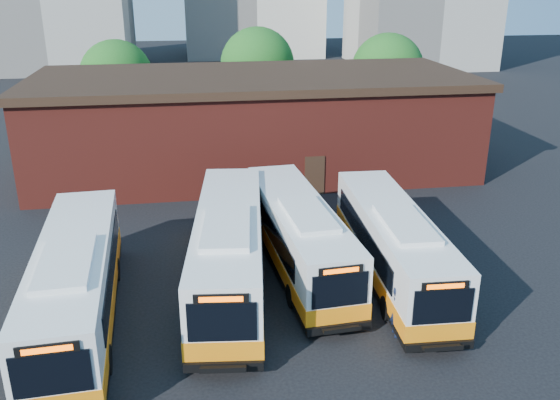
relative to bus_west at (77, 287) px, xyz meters
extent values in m
plane|color=black|center=(8.74, -1.40, -1.55)|extent=(220.00, 220.00, 0.00)
cube|color=white|center=(0.00, 0.04, 0.23)|extent=(3.21, 12.10, 2.85)
cube|color=orange|center=(0.00, 0.04, -0.60)|extent=(3.26, 12.16, 0.70)
cube|color=black|center=(0.00, 0.04, -1.10)|extent=(3.25, 12.15, 0.25)
cube|color=black|center=(0.33, -5.97, 0.50)|extent=(2.16, 0.18, 1.35)
cube|color=black|center=(0.33, -5.98, 1.33)|extent=(1.70, 0.15, 0.32)
cube|color=#FF5905|center=(0.34, -6.02, 1.33)|extent=(1.35, 0.09, 0.18)
cube|color=black|center=(-1.32, 0.36, 0.50)|extent=(0.57, 9.33, 1.05)
cube|color=black|center=(1.27, 0.51, 0.50)|extent=(0.57, 9.33, 1.05)
cube|color=white|center=(0.08, -1.46, 1.75)|extent=(1.96, 4.28, 0.22)
cylinder|color=black|center=(-0.96, -3.42, -1.05)|extent=(0.37, 1.01, 1.00)
cylinder|color=black|center=(1.34, -3.29, -1.05)|extent=(0.37, 1.01, 1.00)
cylinder|color=black|center=(-1.33, 3.16, -1.05)|extent=(0.37, 1.01, 1.00)
cylinder|color=black|center=(0.97, 3.29, -1.05)|extent=(0.37, 1.01, 1.00)
cube|color=white|center=(5.84, 2.01, 0.28)|extent=(3.95, 12.54, 2.93)
cube|color=orange|center=(5.84, 2.01, -0.57)|extent=(4.01, 12.60, 0.72)
cube|color=black|center=(5.84, 2.01, -1.08)|extent=(4.00, 12.58, 0.26)
cube|color=black|center=(5.17, -4.15, 0.56)|extent=(2.22, 0.31, 1.39)
cube|color=black|center=(5.16, -4.16, 1.41)|extent=(1.74, 0.25, 0.33)
cube|color=#FF5905|center=(5.16, -4.19, 1.41)|extent=(1.38, 0.17, 0.18)
cube|color=black|center=(5.16, -4.21, -1.08)|extent=(2.62, 0.43, 0.33)
cube|color=black|center=(5.13, -4.44, -0.98)|extent=(1.52, 0.55, 0.06)
cube|color=black|center=(5.11, -4.63, -0.91)|extent=(1.48, 0.20, 0.18)
cube|color=black|center=(4.56, 2.56, 0.56)|extent=(1.10, 9.56, 1.08)
cube|color=black|center=(7.22, 2.27, 0.56)|extent=(1.10, 9.56, 1.08)
cube|color=white|center=(5.68, 0.48, 1.84)|extent=(2.24, 4.48, 0.23)
cylinder|color=black|center=(4.28, -1.33, -1.03)|extent=(0.44, 1.06, 1.03)
cylinder|color=black|center=(6.64, -1.59, -1.03)|extent=(0.44, 1.06, 1.03)
cylinder|color=black|center=(5.02, 5.41, -1.03)|extent=(0.44, 1.06, 1.03)
cylinder|color=black|center=(7.38, 5.15, -1.03)|extent=(0.44, 1.06, 1.03)
cube|color=white|center=(9.03, 3.27, 0.15)|extent=(3.26, 11.64, 2.73)
cube|color=orange|center=(9.03, 3.27, -0.64)|extent=(3.31, 11.69, 0.67)
cube|color=black|center=(9.03, 3.27, -1.11)|extent=(3.30, 11.68, 0.24)
cube|color=black|center=(9.44, -2.49, 0.42)|extent=(2.07, 0.21, 1.29)
cube|color=black|center=(9.44, -2.50, 1.21)|extent=(1.63, 0.17, 0.31)
cube|color=#FF5905|center=(9.45, -2.53, 1.21)|extent=(1.29, 0.11, 0.17)
cube|color=black|center=(9.45, -2.55, -1.11)|extent=(2.45, 0.31, 0.31)
cube|color=black|center=(9.46, -2.77, -1.02)|extent=(1.41, 0.46, 0.06)
cube|color=black|center=(9.48, -2.94, -0.95)|extent=(1.39, 0.14, 0.17)
cube|color=black|center=(7.76, 3.56, 0.42)|extent=(0.69, 8.94, 1.01)
cube|color=black|center=(10.24, 3.74, 0.42)|extent=(0.69, 8.94, 1.01)
cube|color=white|center=(9.13, 1.84, 1.61)|extent=(1.95, 4.13, 0.21)
cylinder|color=black|center=(8.16, -0.06, -1.07)|extent=(0.37, 0.98, 0.96)
cylinder|color=black|center=(10.37, 0.10, -1.07)|extent=(0.37, 0.98, 0.96)
cylinder|color=black|center=(7.70, 6.25, -1.07)|extent=(0.37, 0.98, 0.96)
cylinder|color=black|center=(9.91, 6.41, -1.07)|extent=(0.37, 0.98, 0.96)
cube|color=white|center=(12.84, 1.67, 0.15)|extent=(2.92, 11.58, 2.73)
cube|color=orange|center=(12.84, 1.67, -0.64)|extent=(2.97, 11.63, 0.67)
cube|color=black|center=(12.84, 1.67, -1.12)|extent=(2.96, 11.62, 0.24)
cube|color=black|center=(12.59, -4.10, 0.42)|extent=(2.07, 0.15, 1.29)
cube|color=black|center=(12.59, -4.11, 1.21)|extent=(1.63, 0.13, 0.31)
cube|color=#FF5905|center=(12.59, -4.14, 1.21)|extent=(1.29, 0.07, 0.17)
cube|color=black|center=(12.59, -4.15, -1.12)|extent=(2.44, 0.24, 0.31)
cube|color=black|center=(12.58, -4.37, -1.02)|extent=(1.40, 0.42, 0.06)
cube|color=black|center=(12.58, -4.55, -0.95)|extent=(1.39, 0.10, 0.17)
cube|color=black|center=(11.61, 2.10, 0.42)|extent=(0.43, 8.95, 1.00)
cube|color=black|center=(14.10, 2.00, 0.42)|extent=(0.43, 8.95, 1.00)
cube|color=white|center=(12.78, 0.23, 1.61)|extent=(1.83, 4.09, 0.21)
cylinder|color=black|center=(11.60, -1.54, -1.07)|extent=(0.35, 0.97, 0.96)
cylinder|color=black|center=(13.81, -1.63, -1.07)|extent=(0.35, 0.97, 0.96)
cylinder|color=black|center=(11.86, 4.77, -1.07)|extent=(0.35, 0.97, 0.96)
cylinder|color=black|center=(14.07, 4.68, -1.07)|extent=(0.35, 0.97, 0.96)
imported|color=black|center=(11.58, -2.62, -0.56)|extent=(0.49, 0.73, 1.98)
cube|color=maroon|center=(8.74, 18.60, 1.45)|extent=(28.00, 12.00, 6.00)
cube|color=black|center=(8.74, 18.60, 4.60)|extent=(28.60, 12.60, 0.50)
cube|color=black|center=(11.74, 12.57, -0.35)|extent=(1.20, 0.08, 2.40)
cylinder|color=#382314|center=(-1.26, 30.60, -0.20)|extent=(0.36, 0.36, 2.70)
sphere|color=#164D15|center=(-1.26, 30.60, 3.10)|extent=(6.00, 6.00, 6.00)
cylinder|color=#382314|center=(10.74, 32.60, -0.07)|extent=(0.36, 0.36, 2.95)
sphere|color=#164D15|center=(10.74, 32.60, 3.54)|extent=(6.56, 6.56, 6.56)
cylinder|color=#382314|center=(21.74, 29.60, -0.14)|extent=(0.36, 0.36, 2.81)
sphere|color=#164D15|center=(21.74, 29.60, 3.29)|extent=(6.24, 6.24, 6.24)
camera|label=1|loc=(4.49, -20.41, 10.80)|focal=38.00mm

